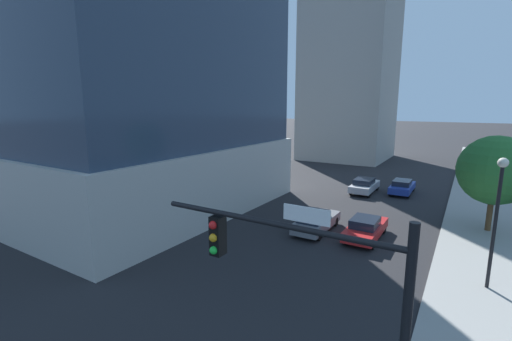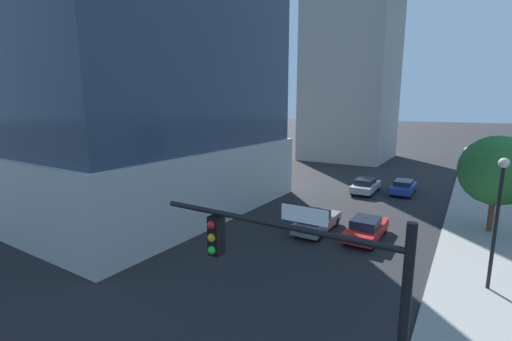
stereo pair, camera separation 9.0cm
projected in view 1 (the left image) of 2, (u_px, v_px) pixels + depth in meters
name	position (u px, v px, depth m)	size (l,w,h in m)	color
sidewalk	(484.00, 260.00, 19.29)	(4.88, 120.00, 0.15)	gray
construction_building	(352.00, 44.00, 54.05)	(13.23, 14.43, 41.54)	#9E9B93
traffic_light_pole	(308.00, 287.00, 7.88)	(6.32, 0.48, 6.24)	black
street_lamp	(498.00, 205.00, 15.56)	(0.44, 0.44, 6.13)	black
street_tree	(495.00, 170.00, 22.97)	(4.60, 4.60, 6.45)	brown
car_gray	(316.00, 221.00, 23.80)	(1.83, 4.69, 1.48)	slate
car_red	(365.00, 228.00, 22.52)	(1.87, 4.68, 1.43)	red
car_silver	(364.00, 185.00, 34.36)	(1.94, 4.67, 1.44)	#B7B7BC
car_blue	(402.00, 186.00, 34.01)	(1.84, 4.45, 1.38)	#233D9E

